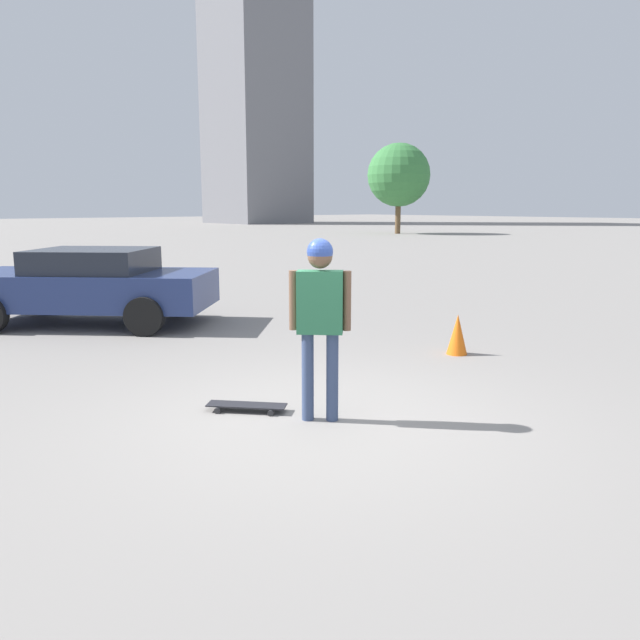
# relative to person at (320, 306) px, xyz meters

# --- Properties ---
(ground_plane) EXTENTS (220.00, 220.00, 0.00)m
(ground_plane) POSITION_rel_person_xyz_m (0.00, 0.00, -1.15)
(ground_plane) COLOR gray
(person) EXTENTS (0.45, 0.46, 1.80)m
(person) POSITION_rel_person_xyz_m (0.00, 0.00, 0.00)
(person) COLOR #38476B
(person) RESTS_ON ground_plane
(skateboard) EXTENTS (0.76, 0.71, 0.07)m
(skateboard) POSITION_rel_person_xyz_m (0.70, 0.41, -1.09)
(skateboard) COLOR #232328
(skateboard) RESTS_ON ground_plane
(car_parked_near) EXTENTS (4.36, 4.40, 1.36)m
(car_parked_near) POSITION_rel_person_xyz_m (6.59, -0.18, -0.43)
(car_parked_near) COLOR navy
(car_parked_near) RESTS_ON ground_plane
(building_block_distant) EXTENTS (10.31, 9.88, 39.52)m
(building_block_distant) POSITION_rel_person_xyz_m (61.29, -41.67, 18.61)
(building_block_distant) COLOR slate
(building_block_distant) RESTS_ON ground_plane
(tree_distant) EXTENTS (4.77, 4.77, 6.81)m
(tree_distant) POSITION_rel_person_xyz_m (28.62, -32.15, 3.27)
(tree_distant) COLOR brown
(tree_distant) RESTS_ON ground_plane
(traffic_cone) EXTENTS (0.30, 0.30, 0.58)m
(traffic_cone) POSITION_rel_person_xyz_m (0.86, -3.32, -0.86)
(traffic_cone) COLOR orange
(traffic_cone) RESTS_ON ground_plane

